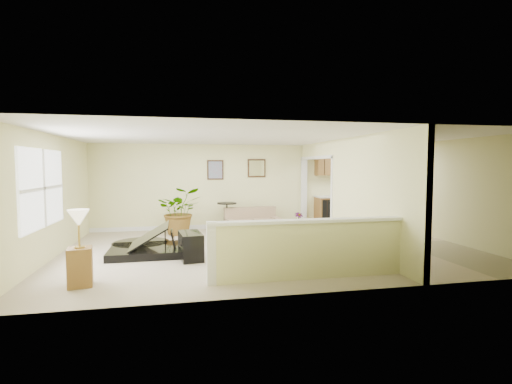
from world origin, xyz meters
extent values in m
plane|color=tan|center=(0.00, 0.00, 0.00)|extent=(9.00, 9.00, 0.00)
cube|color=beige|center=(0.00, 3.00, 1.25)|extent=(9.00, 0.04, 2.50)
cube|color=beige|center=(0.00, -3.00, 1.25)|extent=(9.00, 0.04, 2.50)
cube|color=beige|center=(-4.50, 0.00, 1.25)|extent=(0.04, 6.00, 2.50)
cube|color=beige|center=(4.50, 0.00, 1.25)|extent=(0.04, 6.00, 2.50)
cube|color=silver|center=(0.00, 0.00, 2.50)|extent=(9.00, 6.00, 0.04)
cube|color=tan|center=(3.15, 0.00, 0.00)|extent=(2.70, 6.00, 0.01)
cube|color=beige|center=(1.80, -1.20, 1.25)|extent=(0.12, 3.60, 2.50)
cube|color=beige|center=(1.80, 1.77, 2.30)|extent=(0.12, 2.35, 0.40)
cube|color=beige|center=(0.15, -2.30, 0.47)|extent=(3.30, 0.12, 0.95)
cube|color=silver|center=(0.15, -2.30, 0.96)|extent=(3.40, 0.22, 0.05)
cube|color=silver|center=(-1.50, -2.30, 0.50)|extent=(0.14, 0.14, 1.00)
cube|color=white|center=(-4.49, -0.50, 1.45)|extent=(0.05, 2.15, 1.45)
cube|color=#382414|center=(-0.95, 2.98, 1.75)|extent=(0.48, 0.03, 0.58)
cube|color=#81526E|center=(-0.95, 2.96, 1.75)|extent=(0.40, 0.01, 0.50)
cube|color=#382414|center=(0.30, 2.98, 1.80)|extent=(0.55, 0.03, 0.55)
cube|color=white|center=(0.30, 2.96, 1.80)|extent=(0.46, 0.01, 0.46)
cube|color=brown|center=(3.30, 2.70, 0.45)|extent=(2.30, 0.60, 0.90)
cube|color=beige|center=(3.30, 2.70, 0.92)|extent=(2.36, 0.65, 0.04)
cube|color=black|center=(2.50, 2.69, 0.43)|extent=(0.60, 0.60, 0.84)
cube|color=brown|center=(3.30, 2.82, 1.95)|extent=(2.30, 0.35, 0.75)
cube|color=black|center=(-2.69, -0.01, 0.78)|extent=(1.49, 1.29, 0.30)
cylinder|color=black|center=(-2.85, 0.55, 0.78)|extent=(1.26, 1.26, 0.30)
cube|color=silver|center=(-1.82, -0.01, 0.74)|extent=(0.24, 1.02, 0.02)
cube|color=black|center=(-2.80, 0.10, 1.06)|extent=(1.17, 1.18, 0.69)
cube|color=black|center=(-1.78, -0.59, 0.27)|extent=(0.51, 0.85, 0.53)
cube|color=tan|center=(0.06, 2.23, 0.22)|extent=(1.63, 1.05, 0.43)
cube|color=tan|center=(0.06, 2.56, 0.66)|extent=(1.55, 0.38, 0.45)
cube|color=tan|center=(-0.62, 2.23, 0.51)|extent=(0.29, 0.89, 0.16)
cube|color=tan|center=(0.74, 2.23, 0.51)|extent=(0.29, 0.89, 0.16)
cylinder|color=black|center=(-0.67, 2.52, 0.02)|extent=(0.40, 0.40, 0.03)
cylinder|color=black|center=(-0.67, 2.52, 0.40)|extent=(0.04, 0.04, 0.78)
cylinder|color=black|center=(-0.67, 2.52, 0.80)|extent=(0.56, 0.56, 0.03)
cylinder|color=black|center=(-1.99, 2.21, 0.13)|extent=(0.37, 0.37, 0.26)
imported|color=#1A4915|center=(-1.99, 2.21, 0.65)|extent=(1.21, 1.06, 1.29)
cylinder|color=black|center=(1.45, 2.40, 0.09)|extent=(0.25, 0.25, 0.18)
imported|color=#1A4915|center=(1.45, 2.40, 0.24)|extent=(0.31, 0.31, 0.49)
cube|color=brown|center=(-3.50, -1.96, 0.30)|extent=(0.41, 0.41, 0.60)
cylinder|color=#AF8C3A|center=(-3.50, -1.96, 0.61)|extent=(0.16, 0.16, 0.02)
cylinder|color=#AF8C3A|center=(-3.50, -1.96, 0.82)|extent=(0.03, 0.03, 0.40)
cone|color=#F6EAC9|center=(-3.50, -1.96, 1.07)|extent=(0.32, 0.32, 0.26)
camera|label=1|loc=(-1.95, -8.04, 1.86)|focal=26.00mm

